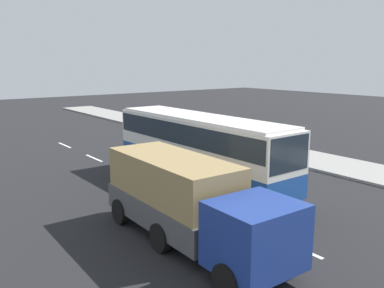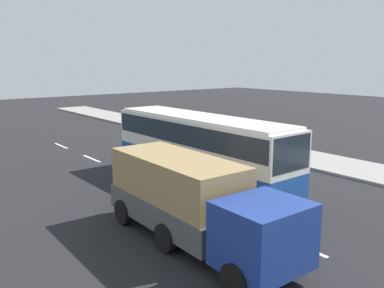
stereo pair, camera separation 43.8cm
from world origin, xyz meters
The scene contains 5 objects.
ground_plane centered at (0.00, 0.00, 0.00)m, with size 120.00×120.00×0.00m, color black.
sidewalk_curb centered at (0.00, 8.23, 0.07)m, with size 80.00×4.00×0.15m, color gray.
lane_centreline centered at (0.87, -2.44, 0.00)m, with size 34.13×0.16×0.01m.
coach_bus centered at (-1.64, -0.66, 2.18)m, with size 11.23×2.72×3.51m.
cargo_truck centered at (3.42, -5.10, 1.54)m, with size 8.09×2.69×2.84m.
Camera 2 is at (13.52, -13.20, 6.05)m, focal length 37.89 mm.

